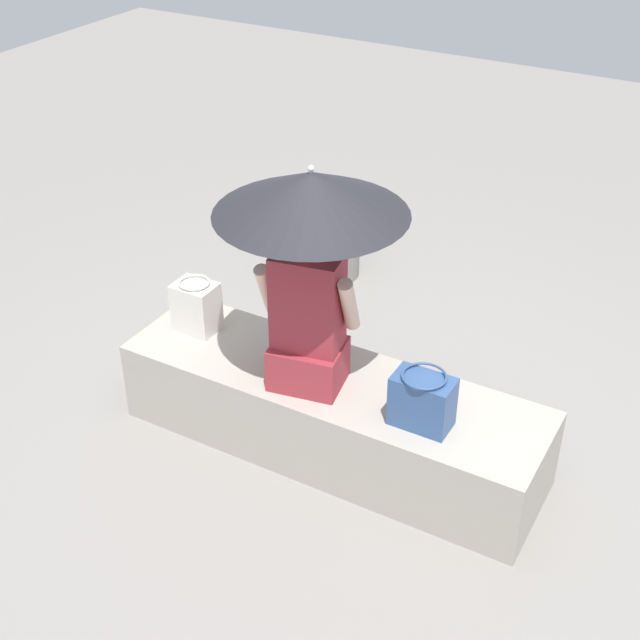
{
  "coord_description": "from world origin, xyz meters",
  "views": [
    {
      "loc": [
        -1.68,
        3.08,
        3.03
      ],
      "look_at": [
        0.04,
        0.04,
        0.8
      ],
      "focal_mm": 49.53,
      "sensor_mm": 36.0,
      "label": 1
    }
  ],
  "objects_px": {
    "handbag_black": "(422,400)",
    "tote_bag_canvas": "(196,306)",
    "person_seated": "(308,315)",
    "parasol": "(311,194)",
    "planter_near": "(331,226)"
  },
  "relations": [
    {
      "from": "handbag_black",
      "to": "tote_bag_canvas",
      "type": "relative_size",
      "value": 0.95
    },
    {
      "from": "person_seated",
      "to": "parasol",
      "type": "relative_size",
      "value": 0.82
    },
    {
      "from": "handbag_black",
      "to": "tote_bag_canvas",
      "type": "height_order",
      "value": "tote_bag_canvas"
    },
    {
      "from": "person_seated",
      "to": "tote_bag_canvas",
      "type": "relative_size",
      "value": 3.07
    },
    {
      "from": "handbag_black",
      "to": "planter_near",
      "type": "xyz_separation_m",
      "value": [
        1.42,
        -1.71,
        -0.22
      ]
    },
    {
      "from": "person_seated",
      "to": "parasol",
      "type": "xyz_separation_m",
      "value": [
        0.03,
        -0.08,
        0.58
      ]
    },
    {
      "from": "handbag_black",
      "to": "tote_bag_canvas",
      "type": "xyz_separation_m",
      "value": [
        1.36,
        -0.14,
        0.01
      ]
    },
    {
      "from": "parasol",
      "to": "planter_near",
      "type": "xyz_separation_m",
      "value": [
        0.78,
        -1.61,
        -1.05
      ]
    },
    {
      "from": "tote_bag_canvas",
      "to": "planter_near",
      "type": "height_order",
      "value": "tote_bag_canvas"
    },
    {
      "from": "handbag_black",
      "to": "planter_near",
      "type": "height_order",
      "value": "handbag_black"
    },
    {
      "from": "person_seated",
      "to": "parasol",
      "type": "height_order",
      "value": "parasol"
    },
    {
      "from": "person_seated",
      "to": "parasol",
      "type": "bearing_deg",
      "value": -71.83
    },
    {
      "from": "tote_bag_canvas",
      "to": "person_seated",
      "type": "bearing_deg",
      "value": 170.91
    },
    {
      "from": "person_seated",
      "to": "handbag_black",
      "type": "distance_m",
      "value": 0.66
    },
    {
      "from": "person_seated",
      "to": "planter_near",
      "type": "xyz_separation_m",
      "value": [
        0.81,
        -1.69,
        -0.47
      ]
    }
  ]
}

